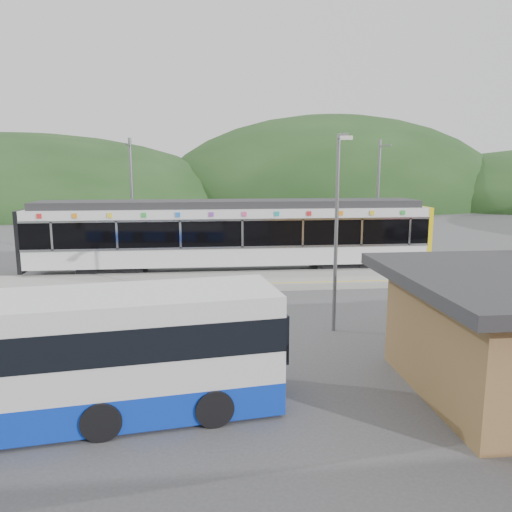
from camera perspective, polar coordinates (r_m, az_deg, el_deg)
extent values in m
plane|color=#4C4C4F|center=(20.56, 2.86, -5.19)|extent=(120.00, 120.00, 0.00)
ellipsoid|color=#1E3D19|center=(76.00, -25.24, 5.05)|extent=(60.00, 45.00, 20.00)
ellipsoid|color=#1E3D19|center=(76.22, 8.55, 5.90)|extent=(52.00, 39.00, 26.00)
cube|color=#9E9E99|center=(23.70, 1.63, -2.75)|extent=(26.00, 3.20, 0.30)
cube|color=yellow|center=(22.41, 2.08, -3.10)|extent=(26.00, 0.10, 0.01)
cube|color=black|center=(26.51, -15.96, -1.43)|extent=(3.20, 2.20, 0.56)
cube|color=black|center=(27.12, 9.87, -0.93)|extent=(3.20, 2.20, 0.56)
cube|color=silver|center=(26.00, -2.91, 0.39)|extent=(20.00, 2.90, 0.92)
cube|color=black|center=(25.83, -2.93, 2.98)|extent=(20.00, 2.96, 1.45)
cube|color=silver|center=(24.44, -2.72, 0.98)|extent=(20.00, 0.05, 0.10)
cube|color=silver|center=(24.26, -2.75, 4.13)|extent=(20.00, 0.05, 0.10)
cube|color=silver|center=(25.73, -2.95, 5.08)|extent=(20.00, 2.90, 0.45)
cube|color=#2D2D30|center=(25.70, -2.96, 5.98)|extent=(19.40, 2.50, 0.36)
cube|color=yellow|center=(28.28, 18.03, 2.45)|extent=(0.24, 2.92, 3.00)
cube|color=black|center=(27.27, -24.64, 1.76)|extent=(0.20, 2.92, 3.00)
cube|color=silver|center=(25.33, -22.32, 2.09)|extent=(0.10, 0.05, 1.35)
cube|color=silver|center=(24.65, -15.62, 2.28)|extent=(0.10, 0.05, 1.35)
cube|color=silver|center=(24.33, -8.63, 2.44)|extent=(0.10, 0.05, 1.35)
cube|color=silver|center=(24.38, -1.56, 2.57)|extent=(0.10, 0.05, 1.35)
cube|color=silver|center=(24.79, 5.37, 2.65)|extent=(0.10, 0.05, 1.35)
cube|color=silver|center=(25.55, 11.99, 2.70)|extent=(0.10, 0.05, 1.35)
cube|color=silver|center=(26.43, 17.16, 2.71)|extent=(0.10, 0.05, 1.35)
cube|color=red|center=(25.38, -23.55, 4.20)|extent=(0.22, 0.04, 0.22)
cube|color=orange|center=(24.95, -20.03, 4.34)|extent=(0.22, 0.04, 0.22)
cube|color=yellow|center=(24.61, -16.41, 4.47)|extent=(0.22, 0.04, 0.22)
cube|color=green|center=(24.37, -12.70, 4.58)|extent=(0.22, 0.04, 0.22)
cube|color=blue|center=(24.24, -8.93, 4.68)|extent=(0.22, 0.04, 0.22)
cube|color=purple|center=(24.21, -5.13, 4.75)|extent=(0.22, 0.04, 0.22)
cube|color=#E54C8C|center=(24.29, -1.34, 4.81)|extent=(0.22, 0.04, 0.22)
cube|color=#19A5A5|center=(24.47, 2.41, 4.84)|extent=(0.22, 0.04, 0.22)
cube|color=red|center=(24.76, 6.09, 4.85)|extent=(0.22, 0.04, 0.22)
cube|color=orange|center=(25.14, 9.67, 4.84)|extent=(0.22, 0.04, 0.22)
cube|color=yellow|center=(25.62, 13.13, 4.82)|extent=(0.22, 0.04, 0.22)
cube|color=green|center=(26.18, 16.45, 4.78)|extent=(0.22, 0.04, 0.22)
cylinder|color=slate|center=(28.53, -13.96, 5.94)|extent=(0.18, 0.18, 7.00)
cube|color=slate|center=(27.70, -14.46, 12.23)|extent=(0.08, 1.80, 0.08)
cylinder|color=slate|center=(30.01, 13.73, 6.14)|extent=(0.18, 0.18, 7.00)
cube|color=slate|center=(29.22, 14.52, 12.10)|extent=(0.08, 1.80, 0.08)
cube|color=#0D35CA|center=(12.05, -22.85, -15.04)|extent=(10.29, 3.66, 0.73)
cube|color=silver|center=(11.77, -23.10, -11.80)|extent=(10.29, 3.66, 0.73)
cube|color=black|center=(11.53, -23.35, -8.40)|extent=(10.30, 3.70, 0.73)
cube|color=silver|center=(11.36, -23.56, -5.55)|extent=(10.29, 3.66, 0.46)
cylinder|color=black|center=(11.93, -16.99, -15.17)|extent=(1.15, 2.50, 0.82)
cylinder|color=black|center=(12.00, -5.65, -14.60)|extent=(1.15, 2.50, 0.82)
cylinder|color=slate|center=(16.46, 9.14, 2.35)|extent=(0.12, 0.12, 6.47)
cube|color=slate|center=(15.87, 9.93, 13.37)|extent=(0.16, 1.08, 0.12)
cube|color=silver|center=(15.40, 10.43, 13.14)|extent=(0.36, 0.19, 0.12)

